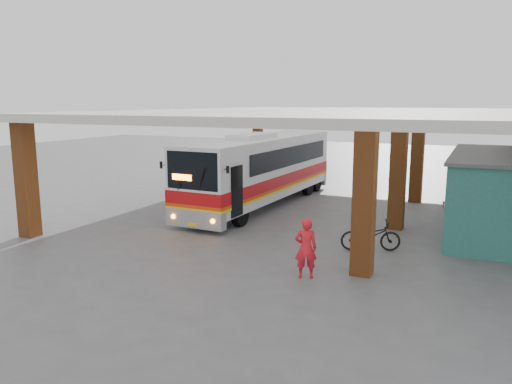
{
  "coord_description": "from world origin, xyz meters",
  "views": [
    {
      "loc": [
        6.06,
        -17.19,
        5.07
      ],
      "look_at": [
        -1.84,
        0.0,
        1.63
      ],
      "focal_mm": 35.0,
      "sensor_mm": 36.0,
      "label": 1
    }
  ],
  "objects_px": {
    "coach_bus": "(261,169)",
    "motorcycle": "(371,235)",
    "red_chair": "(451,200)",
    "pedestrian": "(306,248)"
  },
  "relations": [
    {
      "from": "coach_bus",
      "to": "red_chair",
      "type": "distance_m",
      "value": 9.25
    },
    {
      "from": "motorcycle",
      "to": "red_chair",
      "type": "relative_size",
      "value": 2.34
    },
    {
      "from": "coach_bus",
      "to": "motorcycle",
      "type": "bearing_deg",
      "value": -37.88
    },
    {
      "from": "pedestrian",
      "to": "red_chair",
      "type": "relative_size",
      "value": 2.05
    },
    {
      "from": "coach_bus",
      "to": "red_chair",
      "type": "height_order",
      "value": "coach_bus"
    },
    {
      "from": "motorcycle",
      "to": "coach_bus",
      "type": "bearing_deg",
      "value": 28.98
    },
    {
      "from": "pedestrian",
      "to": "red_chair",
      "type": "distance_m",
      "value": 12.49
    },
    {
      "from": "coach_bus",
      "to": "red_chair",
      "type": "bearing_deg",
      "value": 21.9
    },
    {
      "from": "motorcycle",
      "to": "pedestrian",
      "type": "relative_size",
      "value": 1.14
    },
    {
      "from": "motorcycle",
      "to": "red_chair",
      "type": "height_order",
      "value": "motorcycle"
    }
  ]
}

